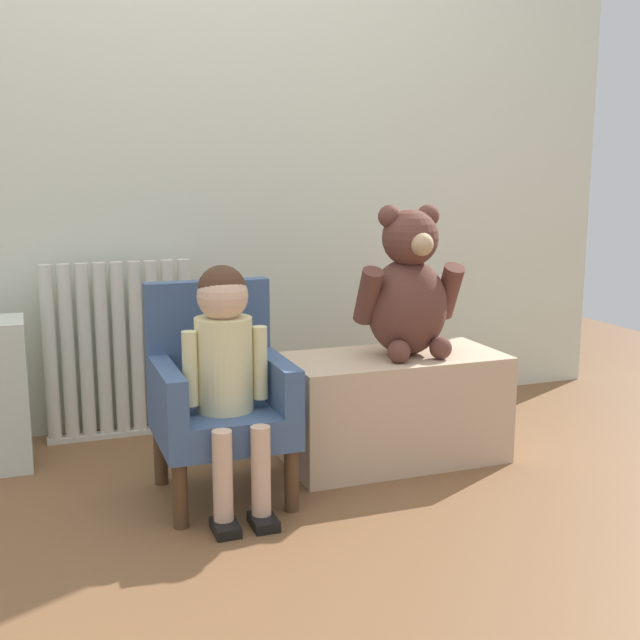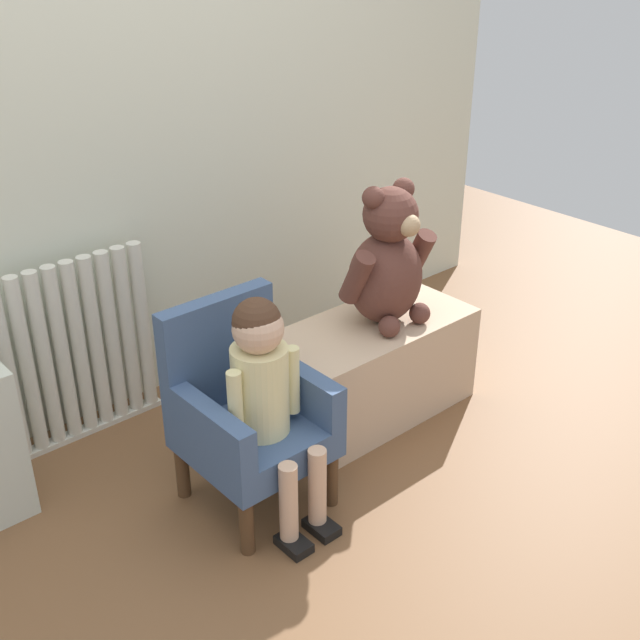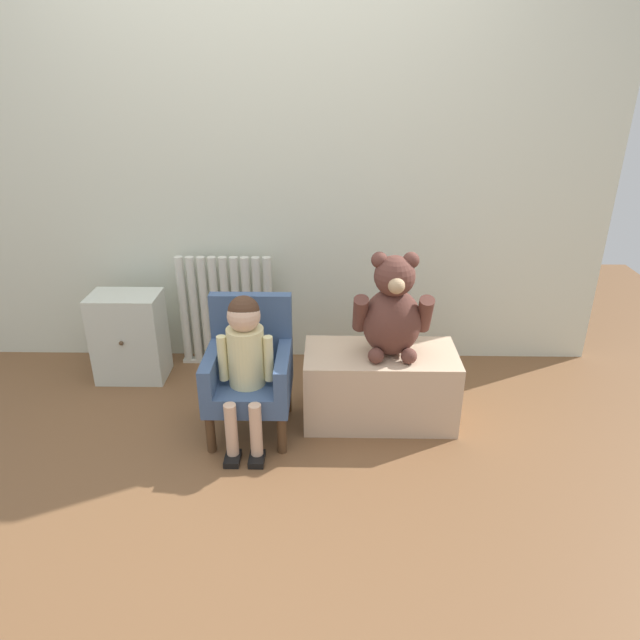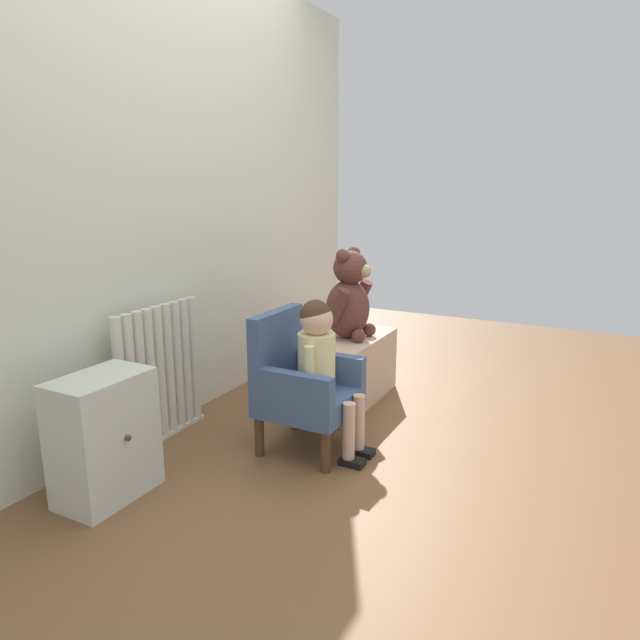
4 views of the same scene
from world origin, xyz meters
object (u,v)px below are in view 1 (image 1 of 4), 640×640
Objects in this scene: child_figure at (226,352)px; low_bench at (393,407)px; radiator at (120,351)px; large_teddy_bear at (408,290)px; child_armchair at (218,393)px.

child_figure reaches higher than low_bench.
radiator is 1.11m from large_teddy_bear.
child_armchair is 0.65m from low_bench.
child_armchair is 0.90× the size of child_figure.
child_figure is at bearing -90.00° from child_armchair.
low_bench is at bearing 165.54° from large_teddy_bear.
child_armchair is at bearing -71.15° from radiator.
child_armchair is at bearing -174.39° from large_teddy_bear.
low_bench is (0.63, 0.19, -0.29)m from child_figure.
child_armchair is 0.87× the size of low_bench.
large_teddy_bear reaches higher than child_armchair.
child_armchair is (0.22, -0.65, -0.01)m from radiator.
large_teddy_bear reaches higher than radiator.
radiator is at bearing 146.05° from low_bench.
child_armchair is 0.19m from child_figure.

